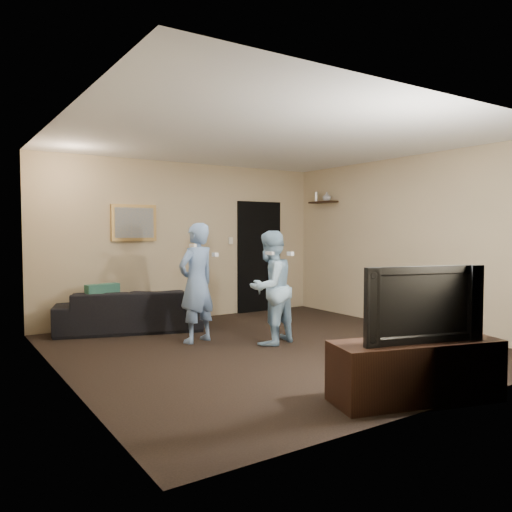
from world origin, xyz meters
TOP-DOWN VIEW (x-y plane):
  - ground at (0.00, 0.00)m, footprint 5.00×5.00m
  - ceiling at (0.00, 0.00)m, footprint 5.00×5.00m
  - wall_back at (0.00, 2.50)m, footprint 5.00×0.04m
  - wall_front at (0.00, -2.50)m, footprint 5.00×0.04m
  - wall_left at (-2.50, 0.00)m, footprint 0.04×5.00m
  - wall_right at (2.50, 0.00)m, footprint 0.04×5.00m
  - sofa at (-1.14, 2.02)m, footprint 2.23×1.42m
  - throw_pillow at (-1.54, 2.02)m, footprint 0.49×0.23m
  - painting_frame at (-0.90, 2.48)m, footprint 0.72×0.05m
  - painting_canvas at (-0.90, 2.45)m, footprint 0.62×0.01m
  - doorway at (1.45, 2.47)m, footprint 0.90×0.06m
  - light_switch at (0.85, 2.48)m, footprint 0.08×0.02m
  - wall_shelf at (2.39, 1.80)m, footprint 0.20×0.60m
  - shelf_vase at (2.39, 1.70)m, footprint 0.19×0.19m
  - shelf_figurine at (2.39, 1.99)m, footprint 0.06×0.06m
  - tv_console at (-0.04, -2.26)m, footprint 1.60×0.89m
  - television at (-0.04, -2.26)m, footprint 1.14×0.46m
  - wii_player_left at (-0.64, 0.82)m, footprint 0.66×0.56m
  - wii_player_right at (0.11, 0.19)m, footprint 0.85×0.75m

SIDE VIEW (x-z plane):
  - ground at x=0.00m, z-range 0.00..0.00m
  - tv_console at x=-0.04m, z-range -0.02..0.52m
  - sofa at x=-1.14m, z-range 0.00..0.61m
  - throw_pillow at x=-1.54m, z-range 0.24..0.72m
  - wii_player_right at x=0.11m, z-range 0.00..1.48m
  - wii_player_left at x=-0.64m, z-range 0.00..1.58m
  - television at x=-0.04m, z-range 0.52..1.18m
  - doorway at x=1.45m, z-range 0.00..2.00m
  - wall_back at x=0.00m, z-range 0.00..2.60m
  - wall_front at x=0.00m, z-range 0.00..2.60m
  - wall_left at x=-2.50m, z-range 0.00..2.60m
  - wall_right at x=2.50m, z-range 0.00..2.60m
  - light_switch at x=0.85m, z-range 1.24..1.36m
  - painting_frame at x=-0.90m, z-range 1.32..1.89m
  - painting_canvas at x=-0.90m, z-range 1.37..1.83m
  - wall_shelf at x=2.39m, z-range 1.98..2.00m
  - shelf_vase at x=2.39m, z-range 2.00..2.16m
  - shelf_figurine at x=2.39m, z-range 2.00..2.18m
  - ceiling at x=0.00m, z-range 2.58..2.62m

